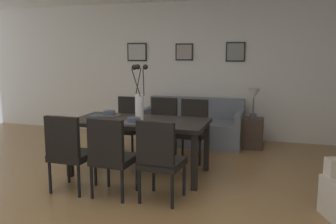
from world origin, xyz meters
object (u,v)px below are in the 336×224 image
Objects in this scene: bowl_near_right at (109,113)px; framed_picture_center at (184,52)px; dining_chair_mid_left at (160,157)px; sofa at (193,128)px; dining_chair_mid_right at (192,127)px; dining_table at (140,126)px; dining_chair_near_left at (69,150)px; dining_chair_far_left at (111,153)px; dining_chair_far_right at (162,124)px; side_table at (252,133)px; framed_picture_right at (236,52)px; centerpiece_vase at (139,99)px; table_lamp at (254,97)px; bowl_near_left at (96,117)px; dining_chair_near_right at (128,123)px; framed_picture_left at (137,52)px; bowl_far_left at (134,120)px.

framed_picture_center reaches higher than bowl_near_right.
framed_picture_center is at bearing 99.86° from dining_chair_mid_left.
dining_chair_mid_right is at bearing -77.33° from sofa.
dining_table is 1.96× the size of dining_chair_near_left.
dining_chair_far_left is 3.42m from framed_picture_center.
dining_chair_near_left is 2.87m from sofa.
dining_chair_far_left is at bearing -91.25° from dining_chair_far_right.
dining_chair_mid_left is at bearing -80.14° from framed_picture_center.
bowl_near_right is 2.55m from side_table.
dining_table is at bearing -112.38° from framed_picture_right.
sofa is 1.07m from side_table.
centerpiece_vase is at bearing -91.93° from dining_chair_far_right.
table_lamp is at bearing 34.77° from dining_chair_far_right.
framed_picture_center reaches higher than centerpiece_vase.
framed_picture_right is at bearing 73.05° from dining_chair_far_left.
table_lamp is at bearing 46.50° from bowl_near_left.
centerpiece_vase is (-0.56, 0.83, 0.51)m from dining_chair_mid_left.
table_lamp is at bearing 26.69° from dining_chair_near_right.
dining_chair_far_right is 5.41× the size of bowl_near_left.
dining_table is 1.96× the size of dining_chair_mid_left.
dining_chair_far_right is at bearing 50.08° from bowl_near_right.
bowl_near_left reaches higher than side_table.
dining_chair_mid_right reaches higher than bowl_near_left.
dining_chair_far_right is at bearing 88.75° from dining_chair_far_left.
bowl_near_right is 0.09× the size of sofa.
dining_chair_near_right reaches higher than bowl_near_left.
dining_chair_near_left reaches higher than bowl_near_right.
sofa is (0.27, 0.99, -0.23)m from dining_chair_far_right.
sofa is (0.31, 2.73, -0.23)m from dining_chair_far_left.
dining_chair_mid_left reaches higher than side_table.
dining_chair_near_right is 1.09m from bowl_near_left.
framed_picture_right is (-0.39, 0.56, 0.75)m from table_lamp.
dining_chair_far_left is at bearing -107.63° from dining_chair_mid_right.
dining_chair_far_right is 1.65m from side_table.
framed_picture_left is (-1.01, 1.49, 1.14)m from dining_chair_far_right.
dining_chair_mid_right is at bearing -70.88° from framed_picture_center.
bowl_far_left is at bearing -110.80° from framed_picture_right.
dining_chair_near_right is 2.15m from side_table.
dining_chair_far_left is (-0.01, -0.86, -0.15)m from dining_table.
bowl_near_right is 1.00× the size of bowl_far_left.
bowl_near_left is at bearing 150.12° from dining_chair_mid_left.
side_table is at bearing -22.32° from framed_picture_center.
dining_chair_near_right is 1.79m from dining_chair_far_left.
dining_chair_near_left is at bearing -108.35° from dining_chair_far_right.
framed_picture_right reaches higher than bowl_far_left.
dining_chair_near_right reaches higher than side_table.
centerpiece_vase is 1.41× the size of side_table.
dining_chair_far_left is 1.78m from dining_chair_mid_right.
bowl_near_left is at bearing -120.54° from framed_picture_right.
dining_chair_far_left is 1.25× the size of centerpiece_vase.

